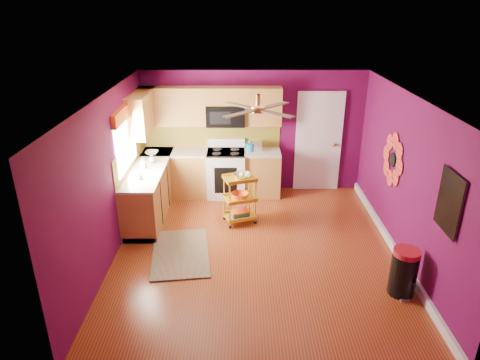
{
  "coord_description": "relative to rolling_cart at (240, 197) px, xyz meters",
  "views": [
    {
      "loc": [
        -0.25,
        -5.95,
        3.77
      ],
      "look_at": [
        -0.26,
        0.4,
        1.07
      ],
      "focal_mm": 32.0,
      "sensor_mm": 36.0,
      "label": 1
    }
  ],
  "objects": [
    {
      "name": "trash_can",
      "position": [
        2.23,
        -2.05,
        -0.16
      ],
      "size": [
        0.38,
        0.4,
        0.69
      ],
      "color": "black",
      "rests_on": "ground"
    },
    {
      "name": "ceiling_fan",
      "position": [
        0.26,
        -0.77,
        1.79
      ],
      "size": [
        1.01,
        1.01,
        0.26
      ],
      "color": "#BF8C3F",
      "rests_on": "ground"
    },
    {
      "name": "counter_cup",
      "position": [
        -1.71,
        -0.22,
        0.49
      ],
      "size": [
        0.12,
        0.12,
        0.09
      ],
      "primitive_type": "imported",
      "color": "white",
      "rests_on": "lower_cabinets"
    },
    {
      "name": "left_window",
      "position": [
        -1.96,
        0.08,
        1.24
      ],
      "size": [
        0.08,
        1.35,
        1.08
      ],
      "color": "white",
      "rests_on": "ground"
    },
    {
      "name": "soap_bottle_a",
      "position": [
        -1.76,
        0.28,
        0.54
      ],
      "size": [
        0.09,
        0.09,
        0.2
      ],
      "primitive_type": "imported",
      "color": "#EA3F72",
      "rests_on": "lower_cabinets"
    },
    {
      "name": "lower_cabinets",
      "position": [
        -1.09,
        0.85,
        -0.07
      ],
      "size": [
        2.81,
        2.31,
        0.94
      ],
      "color": "#966328",
      "rests_on": "ground"
    },
    {
      "name": "panel_door",
      "position": [
        1.61,
        1.5,
        0.52
      ],
      "size": [
        0.95,
        0.11,
        2.15
      ],
      "color": "white",
      "rests_on": "ground"
    },
    {
      "name": "rolling_cart",
      "position": [
        0.0,
        0.0,
        0.0
      ],
      "size": [
        0.64,
        0.55,
        0.98
      ],
      "color": "gold",
      "rests_on": "ground"
    },
    {
      "name": "upper_cabinetry",
      "position": [
        -0.98,
        1.21,
        1.3
      ],
      "size": [
        2.8,
        2.3,
        1.26
      ],
      "color": "#966328",
      "rests_on": "ground"
    },
    {
      "name": "electric_range",
      "position": [
        -0.29,
        1.21,
        -0.02
      ],
      "size": [
        0.76,
        0.66,
        1.13
      ],
      "color": "white",
      "rests_on": "ground"
    },
    {
      "name": "ground",
      "position": [
        0.26,
        -0.97,
        -0.5
      ],
      "size": [
        5.0,
        5.0,
        0.0
      ],
      "primitive_type": "plane",
      "color": "maroon",
      "rests_on": "ground"
    },
    {
      "name": "shag_rug",
      "position": [
        -0.96,
        -1.06,
        -0.49
      ],
      "size": [
        1.06,
        1.54,
        0.02
      ],
      "primitive_type": "cube",
      "rotation": [
        0.0,
        0.0,
        0.12
      ],
      "color": "black",
      "rests_on": "ground"
    },
    {
      "name": "soap_bottle_b",
      "position": [
        -1.66,
        0.57,
        0.51
      ],
      "size": [
        0.12,
        0.12,
        0.15
      ],
      "primitive_type": "imported",
      "color": "white",
      "rests_on": "lower_cabinets"
    },
    {
      "name": "right_wall_art",
      "position": [
        2.49,
        -1.3,
        0.94
      ],
      "size": [
        0.04,
        2.74,
        1.04
      ],
      "color": "black",
      "rests_on": "ground"
    },
    {
      "name": "toaster",
      "position": [
        0.33,
        1.29,
        0.53
      ],
      "size": [
        0.22,
        0.15,
        0.18
      ],
      "primitive_type": "cube",
      "color": "beige",
      "rests_on": "lower_cabinets"
    },
    {
      "name": "teal_kettle",
      "position": [
        0.2,
        1.27,
        0.52
      ],
      "size": [
        0.18,
        0.18,
        0.21
      ],
      "color": "#1578A4",
      "rests_on": "lower_cabinets"
    },
    {
      "name": "counter_dish",
      "position": [
        -1.74,
        1.05,
        0.47
      ],
      "size": [
        0.25,
        0.25,
        0.06
      ],
      "primitive_type": "imported",
      "color": "white",
      "rests_on": "lower_cabinets"
    },
    {
      "name": "room_envelope",
      "position": [
        0.29,
        -0.97,
        1.13
      ],
      "size": [
        4.54,
        5.04,
        2.52
      ],
      "color": "#55093D",
      "rests_on": "ground"
    }
  ]
}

